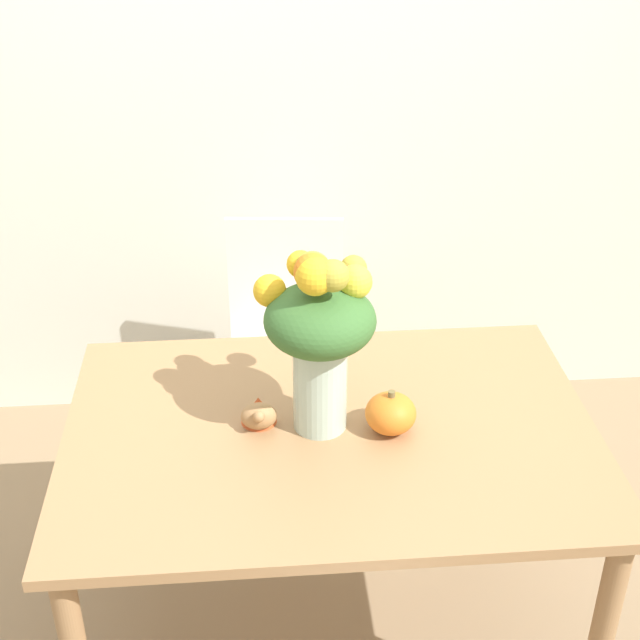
# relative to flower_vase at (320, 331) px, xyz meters

# --- Properties ---
(ground_plane) EXTENTS (12.00, 12.00, 0.00)m
(ground_plane) POSITION_rel_flower_vase_xyz_m (0.03, -0.02, -1.02)
(ground_plane) COLOR #8E7556
(wall_back) EXTENTS (8.00, 0.06, 2.70)m
(wall_back) POSITION_rel_flower_vase_xyz_m (0.03, 1.25, 0.33)
(wall_back) COLOR silver
(wall_back) RESTS_ON ground_plane
(dining_table) EXTENTS (1.36, 0.94, 0.74)m
(dining_table) POSITION_rel_flower_vase_xyz_m (0.03, -0.02, -0.37)
(dining_table) COLOR #9E754C
(dining_table) RESTS_ON ground_plane
(flower_vase) EXTENTS (0.29, 0.29, 0.50)m
(flower_vase) POSITION_rel_flower_vase_xyz_m (0.00, 0.00, 0.00)
(flower_vase) COLOR #B2CCBC
(flower_vase) RESTS_ON dining_table
(pumpkin) EXTENTS (0.13, 0.13, 0.12)m
(pumpkin) POSITION_rel_flower_vase_xyz_m (0.18, -0.04, -0.22)
(pumpkin) COLOR orange
(pumpkin) RESTS_ON dining_table
(turkey_figurine) EXTENTS (0.09, 0.12, 0.08)m
(turkey_figurine) POSITION_rel_flower_vase_xyz_m (-0.16, 0.01, -0.24)
(turkey_figurine) COLOR #A87A4C
(turkey_figurine) RESTS_ON dining_table
(dining_chair_near_window) EXTENTS (0.46, 0.46, 0.93)m
(dining_chair_near_window) POSITION_rel_flower_vase_xyz_m (-0.06, 0.78, -0.54)
(dining_chair_near_window) COLOR white
(dining_chair_near_window) RESTS_ON ground_plane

